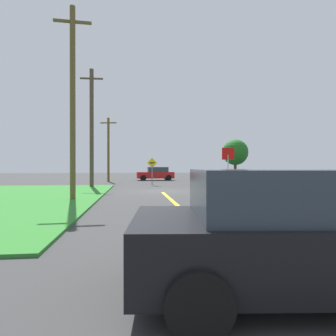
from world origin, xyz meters
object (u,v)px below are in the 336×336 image
object	(u,v)px
utility_pole_far	(108,148)
car_behind_on_main_road	(303,232)
utility_pole_near	(73,100)
utility_pole_mid	(92,127)
car_approaching_junction	(156,174)
stop_sign	(228,160)
oak_tree_left	(235,152)
direction_sign	(152,168)

from	to	relation	value
utility_pole_far	car_behind_on_main_road	bearing A→B (deg)	-80.29
utility_pole_near	utility_pole_mid	xyz separation A→B (m)	(-0.40, 9.14, -0.05)
car_approaching_junction	utility_pole_mid	world-z (taller)	utility_pole_mid
utility_pole_mid	utility_pole_far	xyz separation A→B (m)	(0.53, 9.14, -1.12)
stop_sign	oak_tree_left	bearing A→B (deg)	-98.10
direction_sign	oak_tree_left	xyz separation A→B (m)	(13.06, 14.67, 2.23)
car_approaching_junction	utility_pole_far	xyz separation A→B (m)	(-5.51, -2.43, 2.92)
stop_sign	oak_tree_left	xyz separation A→B (m)	(8.35, 21.68, 1.66)
utility_pole_near	oak_tree_left	bearing A→B (deg)	55.91
utility_pole_far	direction_sign	bearing A→B (deg)	-57.12
utility_pole_near	oak_tree_left	distance (m)	31.50
car_behind_on_main_road	utility_pole_near	world-z (taller)	utility_pole_near
car_approaching_junction	utility_pole_near	distance (m)	21.86
utility_pole_near	direction_sign	size ratio (longest dim) A/B	3.85
utility_pole_far	car_approaching_junction	bearing A→B (deg)	23.83
stop_sign	direction_sign	bearing A→B (deg)	-43.13
car_behind_on_main_road	utility_pole_near	xyz separation A→B (m)	(-5.14, 11.00, 4.08)
stop_sign	oak_tree_left	distance (m)	23.29
stop_sign	utility_pole_far	size ratio (longest dim) A/B	0.41
utility_pole_near	utility_pole_far	size ratio (longest dim) A/B	1.33
car_approaching_junction	utility_pole_mid	bearing A→B (deg)	59.87
utility_pole_far	oak_tree_left	world-z (taller)	utility_pole_far
car_approaching_junction	stop_sign	bearing A→B (deg)	100.02
utility_pole_mid	oak_tree_left	world-z (taller)	utility_pole_mid
utility_pole_near	direction_sign	world-z (taller)	utility_pole_near
car_behind_on_main_road	utility_pole_far	world-z (taller)	utility_pole_far
utility_pole_mid	oak_tree_left	distance (m)	24.76
stop_sign	utility_pole_far	bearing A→B (deg)	-43.63
car_approaching_junction	utility_pole_mid	size ratio (longest dim) A/B	0.48
utility_pole_mid	car_approaching_junction	bearing A→B (deg)	62.47
utility_pole_near	direction_sign	distance (m)	12.73
oak_tree_left	car_behind_on_main_road	bearing A→B (deg)	-108.65
car_behind_on_main_road	oak_tree_left	size ratio (longest dim) A/B	0.82
utility_pole_mid	stop_sign	bearing A→B (deg)	-26.13
stop_sign	direction_sign	world-z (taller)	stop_sign
utility_pole_near	oak_tree_left	size ratio (longest dim) A/B	1.68
car_approaching_junction	utility_pole_near	xyz separation A→B (m)	(-5.63, -20.72, 4.08)
utility_pole_near	utility_pole_far	xyz separation A→B (m)	(0.13, 18.29, -1.17)
car_approaching_junction	direction_sign	distance (m)	9.41
car_behind_on_main_road	oak_tree_left	xyz separation A→B (m)	(12.51, 37.06, 2.95)
stop_sign	utility_pole_near	world-z (taller)	utility_pole_near
utility_pole_mid	direction_sign	xyz separation A→B (m)	(4.98, 2.25, -3.31)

